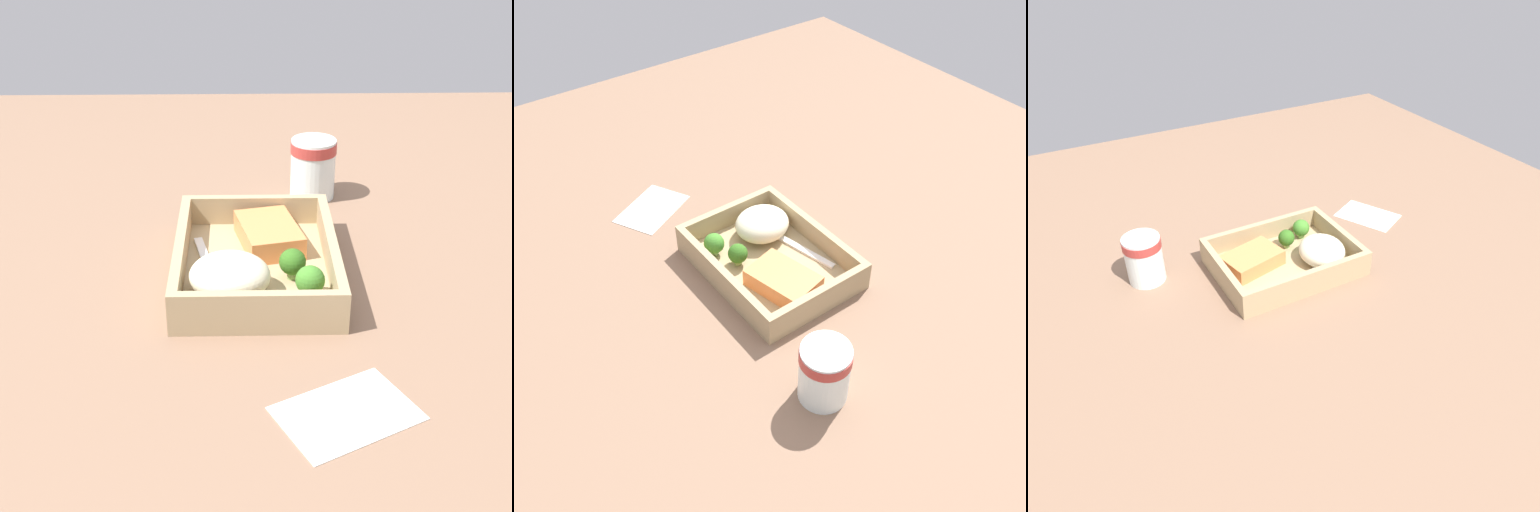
# 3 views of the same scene
# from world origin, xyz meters

# --- Properties ---
(ground_plane) EXTENTS (1.60, 1.60, 0.02)m
(ground_plane) POSITION_xyz_m (0.00, 0.00, -0.01)
(ground_plane) COLOR #80614B
(takeout_tray) EXTENTS (0.26, 0.20, 0.01)m
(takeout_tray) POSITION_xyz_m (0.00, 0.00, 0.01)
(takeout_tray) COLOR tan
(takeout_tray) RESTS_ON ground_plane
(tray_rim) EXTENTS (0.26, 0.20, 0.04)m
(tray_rim) POSITION_xyz_m (0.00, 0.00, 0.03)
(tray_rim) COLOR tan
(tray_rim) RESTS_ON takeout_tray
(salmon_fillet) EXTENTS (0.12, 0.09, 0.03)m
(salmon_fillet) POSITION_xyz_m (-0.06, 0.02, 0.03)
(salmon_fillet) COLOR #E9854B
(salmon_fillet) RESTS_ON takeout_tray
(mashed_potatoes) EXTENTS (0.09, 0.09, 0.05)m
(mashed_potatoes) POSITION_xyz_m (0.06, -0.03, 0.04)
(mashed_potatoes) COLOR beige
(mashed_potatoes) RESTS_ON takeout_tray
(broccoli_floret_1) EXTENTS (0.03, 0.03, 0.04)m
(broccoli_floret_1) POSITION_xyz_m (0.03, 0.04, 0.03)
(broccoli_floret_1) COLOR #7E9B57
(broccoli_floret_1) RESTS_ON takeout_tray
(broccoli_floret_2) EXTENTS (0.03, 0.03, 0.04)m
(broccoli_floret_2) POSITION_xyz_m (0.07, 0.06, 0.03)
(broccoli_floret_2) COLOR #76A156
(broccoli_floret_2) RESTS_ON takeout_tray
(fork) EXTENTS (0.16, 0.05, 0.00)m
(fork) POSITION_xyz_m (0.02, -0.06, 0.01)
(fork) COLOR white
(fork) RESTS_ON takeout_tray
(paper_cup) EXTENTS (0.07, 0.07, 0.09)m
(paper_cup) POSITION_xyz_m (-0.24, 0.09, 0.05)
(paper_cup) COLOR white
(paper_cup) RESTS_ON ground_plane
(receipt_slip) EXTENTS (0.13, 0.15, 0.00)m
(receipt_slip) POSITION_xyz_m (0.26, 0.08, 0.00)
(receipt_slip) COLOR white
(receipt_slip) RESTS_ON ground_plane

